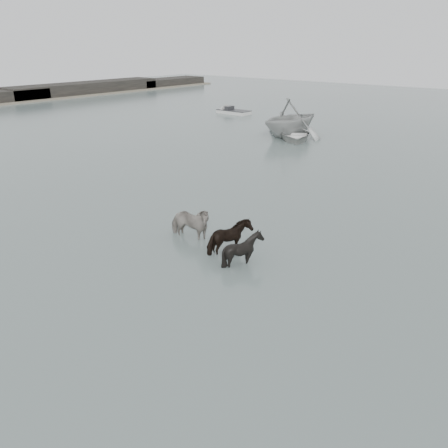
{
  "coord_description": "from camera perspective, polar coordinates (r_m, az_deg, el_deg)",
  "views": [
    {
      "loc": [
        8.42,
        -11.43,
        7.14
      ],
      "look_at": [
        -0.84,
        0.0,
        1.0
      ],
      "focal_mm": 35.0,
      "sensor_mm": 36.0,
      "label": 1
    }
  ],
  "objects": [
    {
      "name": "pony_black",
      "position": [
        15.02,
        2.52,
        -2.73
      ],
      "size": [
        1.63,
        1.55,
        1.42
      ],
      "primitive_type": "imported",
      "rotation": [
        0.0,
        0.0,
        1.97
      ],
      "color": "black",
      "rests_on": "ground"
    },
    {
      "name": "skiff_outer",
      "position": [
        48.64,
        1.31,
        14.65
      ],
      "size": [
        5.09,
        1.62,
        0.75
      ],
      "primitive_type": null,
      "rotation": [
        0.0,
        0.0,
        3.15
      ],
      "color": "silver",
      "rests_on": "ground"
    },
    {
      "name": "rowboat_trail",
      "position": [
        36.75,
        8.77,
        13.71
      ],
      "size": [
        6.14,
        6.82,
        3.18
      ],
      "primitive_type": "imported",
      "rotation": [
        0.0,
        0.0,
        2.98
      ],
      "color": "#A9ABA9",
      "rests_on": "ground"
    },
    {
      "name": "pony_dark",
      "position": [
        15.78,
        0.85,
        -1.38
      ],
      "size": [
        1.37,
        1.55,
        1.43
      ],
      "primitive_type": "imported",
      "rotation": [
        0.0,
        0.0,
        1.69
      ],
      "color": "black",
      "rests_on": "ground"
    },
    {
      "name": "pony_pinto",
      "position": [
        16.91,
        -4.54,
        0.65
      ],
      "size": [
        2.09,
        1.23,
        1.65
      ],
      "primitive_type": "imported",
      "rotation": [
        0.0,
        0.0,
        1.75
      ],
      "color": "black",
      "rests_on": "ground"
    },
    {
      "name": "distant_shore",
      "position": [
        65.17,
        -26.04,
        14.83
      ],
      "size": [
        6.0,
        70.0,
        1.9
      ],
      "color": "#726856",
      "rests_on": "ground"
    },
    {
      "name": "ground",
      "position": [
        15.89,
        2.37,
        -4.07
      ],
      "size": [
        140.0,
        140.0,
        0.0
      ],
      "primitive_type": "plane",
      "color": "#4D5C59",
      "rests_on": "ground"
    },
    {
      "name": "rowboat_lead",
      "position": [
        35.74,
        9.18,
        11.67
      ],
      "size": [
        5.66,
        6.01,
        1.01
      ],
      "primitive_type": "imported",
      "rotation": [
        0.0,
        0.0,
        0.61
      ],
      "color": "silver",
      "rests_on": "ground"
    }
  ]
}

